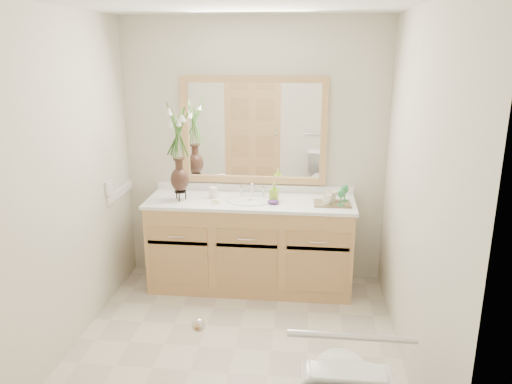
# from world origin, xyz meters

# --- Properties ---
(floor) EXTENTS (2.60, 2.60, 0.00)m
(floor) POSITION_xyz_m (0.00, 0.00, 0.00)
(floor) COLOR #BAAD9E
(floor) RESTS_ON ground
(ceiling) EXTENTS (2.40, 2.60, 0.02)m
(ceiling) POSITION_xyz_m (0.00, 0.00, 2.40)
(ceiling) COLOR white
(ceiling) RESTS_ON wall_back
(wall_back) EXTENTS (2.40, 0.02, 2.40)m
(wall_back) POSITION_xyz_m (0.00, 1.30, 1.20)
(wall_back) COLOR beige
(wall_back) RESTS_ON floor
(wall_front) EXTENTS (2.40, 0.02, 2.40)m
(wall_front) POSITION_xyz_m (0.00, -1.30, 1.20)
(wall_front) COLOR beige
(wall_front) RESTS_ON floor
(wall_left) EXTENTS (0.02, 2.60, 2.40)m
(wall_left) POSITION_xyz_m (-1.20, 0.00, 1.20)
(wall_left) COLOR beige
(wall_left) RESTS_ON floor
(wall_right) EXTENTS (0.02, 2.60, 2.40)m
(wall_right) POSITION_xyz_m (1.20, 0.00, 1.20)
(wall_right) COLOR beige
(wall_right) RESTS_ON floor
(vanity) EXTENTS (1.80, 0.55, 0.80)m
(vanity) POSITION_xyz_m (0.00, 1.01, 0.40)
(vanity) COLOR tan
(vanity) RESTS_ON floor
(counter) EXTENTS (1.84, 0.57, 0.03)m
(counter) POSITION_xyz_m (0.00, 1.01, 0.82)
(counter) COLOR white
(counter) RESTS_ON vanity
(sink) EXTENTS (0.38, 0.34, 0.23)m
(sink) POSITION_xyz_m (0.00, 1.00, 0.78)
(sink) COLOR white
(sink) RESTS_ON counter
(mirror) EXTENTS (1.32, 0.04, 0.97)m
(mirror) POSITION_xyz_m (0.00, 1.28, 1.41)
(mirror) COLOR white
(mirror) RESTS_ON wall_back
(switch_plate) EXTENTS (0.02, 0.12, 0.12)m
(switch_plate) POSITION_xyz_m (-1.19, 0.76, 0.98)
(switch_plate) COLOR white
(switch_plate) RESTS_ON wall_left
(door) EXTENTS (0.80, 0.03, 2.00)m
(door) POSITION_xyz_m (-0.30, -1.29, 1.00)
(door) COLOR tan
(door) RESTS_ON floor
(grab_bar) EXTENTS (0.55, 0.03, 0.03)m
(grab_bar) POSITION_xyz_m (0.70, -1.27, 0.95)
(grab_bar) COLOR silver
(grab_bar) RESTS_ON wall_front
(flower_vase) EXTENTS (0.19, 0.19, 0.78)m
(flower_vase) POSITION_xyz_m (-0.62, 0.97, 1.36)
(flower_vase) COLOR black
(flower_vase) RESTS_ON counter
(tumbler) EXTENTS (0.08, 0.08, 0.10)m
(tumbler) POSITION_xyz_m (-0.34, 1.05, 0.88)
(tumbler) COLOR white
(tumbler) RESTS_ON counter
(soap_dish) EXTENTS (0.10, 0.10, 0.03)m
(soap_dish) POSITION_xyz_m (-0.29, 0.90, 0.84)
(soap_dish) COLOR white
(soap_dish) RESTS_ON counter
(soap_bottle) EXTENTS (0.08, 0.08, 0.14)m
(soap_bottle) POSITION_xyz_m (0.21, 1.02, 0.90)
(soap_bottle) COLOR #97D131
(soap_bottle) RESTS_ON counter
(purple_dish) EXTENTS (0.10, 0.08, 0.04)m
(purple_dish) POSITION_xyz_m (0.21, 0.93, 0.85)
(purple_dish) COLOR #4A2267
(purple_dish) RESTS_ON counter
(tray) EXTENTS (0.32, 0.22, 0.02)m
(tray) POSITION_xyz_m (0.71, 0.97, 0.84)
(tray) COLOR brown
(tray) RESTS_ON counter
(mug_left) EXTENTS (0.12, 0.11, 0.09)m
(mug_left) POSITION_xyz_m (0.66, 0.92, 0.89)
(mug_left) COLOR white
(mug_left) RESTS_ON tray
(mug_right) EXTENTS (0.12, 0.12, 0.10)m
(mug_right) POSITION_xyz_m (0.71, 1.00, 0.90)
(mug_right) COLOR white
(mug_right) RESTS_ON tray
(goblet_front) EXTENTS (0.06, 0.06, 0.14)m
(goblet_front) POSITION_xyz_m (0.78, 0.90, 0.94)
(goblet_front) COLOR #297D40
(goblet_front) RESTS_ON tray
(goblet_back) EXTENTS (0.07, 0.07, 0.15)m
(goblet_back) POSITION_xyz_m (0.82, 1.03, 0.95)
(goblet_back) COLOR #297D40
(goblet_back) RESTS_ON tray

